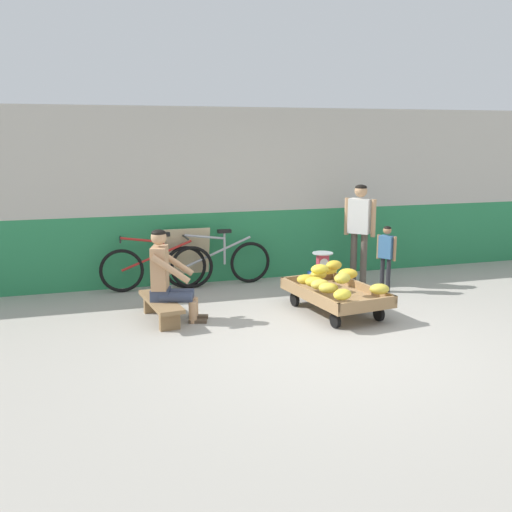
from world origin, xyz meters
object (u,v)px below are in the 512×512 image
at_px(low_bench, 161,305).
at_px(bicycle_far_left, 218,263).
at_px(vendor_seated, 167,276).
at_px(sign_board, 186,256).
at_px(bicycle_near_left, 157,267).
at_px(customer_child, 386,251).
at_px(banana_cart, 335,295).
at_px(customer_adult, 360,223).
at_px(plastic_crate, 322,282).
at_px(weighing_scale, 323,262).

relative_size(low_bench, bicycle_far_left, 0.68).
xyz_separation_m(vendor_seated, sign_board, (0.55, 1.72, -0.13)).
bearing_deg(sign_board, bicycle_near_left, -156.70).
height_order(low_bench, customer_child, customer_child).
xyz_separation_m(vendor_seated, customer_child, (3.24, 0.46, 0.03)).
bearing_deg(banana_cart, customer_adult, 53.02).
bearing_deg(low_bench, banana_cart, -8.70).
relative_size(plastic_crate, bicycle_far_left, 0.22).
relative_size(plastic_crate, customer_adult, 0.24).
bearing_deg(weighing_scale, customer_child, -13.85).
bearing_deg(sign_board, customer_adult, -16.93).
xyz_separation_m(banana_cart, customer_adult, (0.95, 1.26, 0.71)).
bearing_deg(sign_board, bicycle_far_left, -22.01).
xyz_separation_m(vendor_seated, plastic_crate, (2.34, 0.68, -0.42)).
bearing_deg(vendor_seated, banana_cart, -8.38).
xyz_separation_m(low_bench, customer_child, (3.32, 0.43, 0.40)).
xyz_separation_m(low_bench, bicycle_near_left, (0.15, 1.49, 0.15)).
height_order(low_bench, vendor_seated, vendor_seated).
bearing_deg(customer_child, customer_adult, 110.90).
relative_size(weighing_scale, sign_board, 0.34).
relative_size(banana_cart, weighing_scale, 5.14).
height_order(low_bench, weighing_scale, weighing_scale).
height_order(banana_cart, bicycle_near_left, bicycle_near_left).
height_order(vendor_seated, plastic_crate, vendor_seated).
bearing_deg(vendor_seated, bicycle_near_left, 87.46).
distance_m(sign_board, customer_adult, 2.67).
height_order(low_bench, bicycle_far_left, bicycle_far_left).
height_order(plastic_crate, bicycle_near_left, bicycle_near_left).
bearing_deg(customer_adult, banana_cart, -126.98).
bearing_deg(bicycle_near_left, weighing_scale, -20.05).
distance_m(weighing_scale, customer_adult, 0.91).
distance_m(low_bench, customer_child, 3.38).
relative_size(vendor_seated, bicycle_far_left, 0.69).
bearing_deg(bicycle_near_left, vendor_seated, -92.54).
bearing_deg(vendor_seated, weighing_scale, 16.19).
xyz_separation_m(bicycle_far_left, customer_adult, (2.06, -0.58, 0.60)).
distance_m(weighing_scale, bicycle_near_left, 2.42).
relative_size(plastic_crate, weighing_scale, 1.20).
bearing_deg(weighing_scale, bicycle_near_left, 159.95).
bearing_deg(banana_cart, sign_board, 127.50).
xyz_separation_m(low_bench, bicycle_far_left, (1.08, 1.51, 0.15)).
bearing_deg(customer_child, weighing_scale, 166.15).
bearing_deg(vendor_seated, bicycle_far_left, 57.07).
bearing_deg(customer_adult, bicycle_near_left, 169.44).
xyz_separation_m(low_bench, sign_board, (0.63, 1.69, 0.24)).
bearing_deg(plastic_crate, low_bench, -164.87).
distance_m(low_bench, bicycle_far_left, 1.86).
relative_size(banana_cart, customer_adult, 1.01).
relative_size(vendor_seated, customer_child, 1.18).
xyz_separation_m(plastic_crate, sign_board, (-1.80, 1.04, 0.29)).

